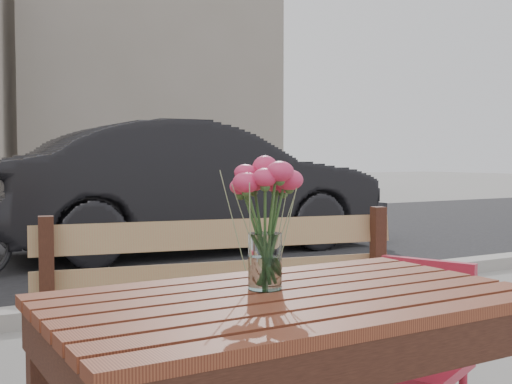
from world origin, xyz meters
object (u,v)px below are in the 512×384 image
Objects in this scene: main_table at (292,342)px; parked_car at (193,187)px; red_chair at (417,346)px; main_vase at (265,207)px.

parked_car is at bearing 67.64° from main_table.
parked_car is (1.54, 5.51, 0.35)m from red_chair.
main_vase is 6.25m from parked_car.
main_vase reaches higher than main_table.
main_table is 6.32m from parked_car.
red_chair is 5.74m from parked_car.
main_vase is at bearing 109.08° from main_table.
parked_car is at bearing 140.49° from red_chair.
parked_car reaches higher than red_chair.
red_chair is 2.06× the size of main_vase.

